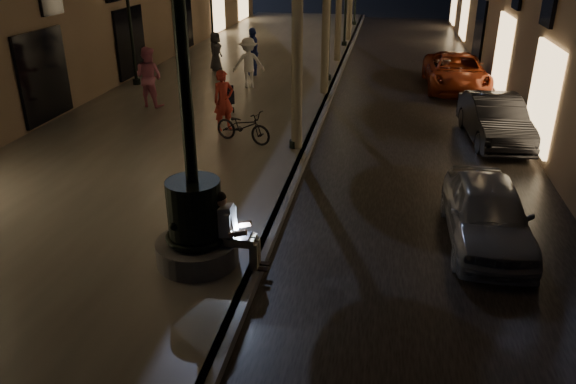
% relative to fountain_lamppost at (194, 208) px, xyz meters
% --- Properties ---
extents(ground, '(120.00, 120.00, 0.00)m').
position_rel_fountain_lamppost_xyz_m(ground, '(1.00, 13.00, -1.21)').
color(ground, black).
rests_on(ground, ground).
extents(cobble_lane, '(6.00, 45.00, 0.02)m').
position_rel_fountain_lamppost_xyz_m(cobble_lane, '(4.00, 13.00, -1.20)').
color(cobble_lane, black).
rests_on(cobble_lane, ground).
extents(promenade, '(8.00, 45.00, 0.20)m').
position_rel_fountain_lamppost_xyz_m(promenade, '(-3.00, 13.00, -1.11)').
color(promenade, '#605D55').
rests_on(promenade, ground).
extents(curb_strip, '(0.25, 45.00, 0.20)m').
position_rel_fountain_lamppost_xyz_m(curb_strip, '(1.00, 13.00, -1.11)').
color(curb_strip, '#59595B').
rests_on(curb_strip, ground).
extents(fountain_lamppost, '(1.40, 1.40, 5.21)m').
position_rel_fountain_lamppost_xyz_m(fountain_lamppost, '(0.00, 0.00, 0.00)').
color(fountain_lamppost, '#59595B').
rests_on(fountain_lamppost, promenade).
extents(seated_man_laptop, '(0.97, 0.33, 1.34)m').
position_rel_fountain_lamppost_xyz_m(seated_man_laptop, '(0.61, 0.00, -0.30)').
color(seated_man_laptop, gray).
rests_on(seated_man_laptop, promenade).
extents(lamp_curb_a, '(0.36, 0.36, 4.81)m').
position_rel_fountain_lamppost_xyz_m(lamp_curb_a, '(0.70, 6.00, 2.02)').
color(lamp_curb_a, black).
rests_on(lamp_curb_a, promenade).
extents(lamp_left_b, '(0.36, 0.36, 4.81)m').
position_rel_fountain_lamppost_xyz_m(lamp_left_b, '(-6.40, 12.00, 2.02)').
color(lamp_left_b, black).
rests_on(lamp_left_b, promenade).
extents(stroller, '(0.65, 0.97, 1.00)m').
position_rel_fountain_lamppost_xyz_m(stroller, '(-2.02, 9.07, -0.51)').
color(stroller, black).
rests_on(stroller, promenade).
extents(car_front, '(1.49, 3.60, 1.22)m').
position_rel_fountain_lamppost_xyz_m(car_front, '(5.00, 1.95, -0.60)').
color(car_front, '#93959A').
rests_on(car_front, ground).
extents(car_second, '(1.71, 4.01, 1.29)m').
position_rel_fountain_lamppost_xyz_m(car_second, '(6.06, 8.04, -0.57)').
color(car_second, black).
rests_on(car_second, ground).
extents(car_third, '(2.32, 4.80, 1.32)m').
position_rel_fountain_lamppost_xyz_m(car_third, '(5.58, 14.15, -0.55)').
color(car_third, maroon).
rests_on(car_third, ground).
extents(pedestrian_red, '(0.74, 0.73, 1.73)m').
position_rel_fountain_lamppost_xyz_m(pedestrian_red, '(-1.55, 7.18, -0.15)').
color(pedestrian_red, '#B32F23').
rests_on(pedestrian_red, promenade).
extents(pedestrian_pink, '(1.09, 0.94, 1.94)m').
position_rel_fountain_lamppost_xyz_m(pedestrian_pink, '(-4.65, 9.21, -0.04)').
color(pedestrian_pink, '#D16E8C').
rests_on(pedestrian_pink, promenade).
extents(pedestrian_white, '(1.33, 1.03, 1.82)m').
position_rel_fountain_lamppost_xyz_m(pedestrian_white, '(-2.05, 12.28, -0.10)').
color(pedestrian_white, white).
rests_on(pedestrian_white, promenade).
extents(pedestrian_blue, '(0.93, 1.18, 1.88)m').
position_rel_fountain_lamppost_xyz_m(pedestrian_blue, '(-2.39, 14.40, -0.07)').
color(pedestrian_blue, navy).
rests_on(pedestrian_blue, promenade).
extents(pedestrian_dark, '(0.61, 0.83, 1.56)m').
position_rel_fountain_lamppost_xyz_m(pedestrian_dark, '(-4.15, 15.06, -0.23)').
color(pedestrian_dark, '#313035').
rests_on(pedestrian_dark, promenade).
extents(bicycle, '(1.79, 1.12, 0.89)m').
position_rel_fountain_lamppost_xyz_m(bicycle, '(-0.75, 6.19, -0.57)').
color(bicycle, black).
rests_on(bicycle, promenade).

